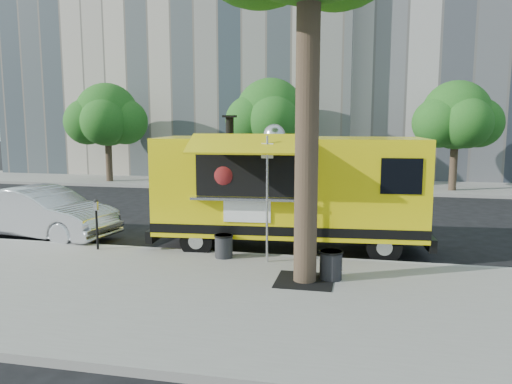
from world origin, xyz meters
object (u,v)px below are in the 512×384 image
food_truck (288,188)px  trash_bin_right (331,264)px  parking_meter (96,218)px  trash_bin_left (224,245)px  far_tree_a (107,115)px  far_tree_c (456,115)px  sign_post (267,191)px  far_tree_b (270,114)px  sedan (42,213)px

food_truck → trash_bin_right: (1.34, -2.73, -1.22)m
parking_meter → trash_bin_left: parking_meter is taller
parking_meter → trash_bin_left: size_ratio=2.36×
far_tree_a → parking_meter: size_ratio=4.01×
trash_bin_right → parking_meter: bearing=168.8°
parking_meter → trash_bin_right: size_ratio=2.16×
far_tree_c → trash_bin_right: (-4.88, -14.96, -3.24)m
far_tree_c → sign_post: (-6.45, -13.95, -1.87)m
far_tree_b → trash_bin_right: far_tree_b is taller
far_tree_a → sedan: (4.43, -12.26, -3.01)m
far_tree_a → trash_bin_left: size_ratio=9.46×
far_tree_b → far_tree_a: bearing=-177.5°
far_tree_c → food_truck: bearing=-116.9°
sign_post → food_truck: bearing=82.2°
far_tree_a → far_tree_b: far_tree_b is taller
food_truck → trash_bin_left: food_truck is taller
far_tree_b → far_tree_c: (9.00, -0.30, -0.12)m
trash_bin_right → trash_bin_left: bearing=156.6°
parking_meter → sedan: sedan is taller
trash_bin_right → sedan: bearing=163.3°
far_tree_a → sign_post: (11.55, -13.85, -1.93)m
far_tree_b → sign_post: bearing=-79.9°
far_tree_c → parking_meter: far_tree_c is taller
far_tree_a → food_truck: far_tree_a is taller
sedan → trash_bin_right: size_ratio=7.55×
far_tree_c → sedan: far_tree_c is taller
trash_bin_right → far_tree_a: bearing=131.4°
far_tree_c → far_tree_b: bearing=178.1°
far_tree_a → sign_post: far_tree_a is taller
far_tree_a → far_tree_c: far_tree_a is taller
far_tree_c → food_truck: far_tree_c is taller
sedan → trash_bin_right: 9.08m
far_tree_c → parking_meter: 17.82m
far_tree_c → trash_bin_left: far_tree_c is taller
sign_post → sedan: 7.37m
far_tree_b → trash_bin_left: far_tree_b is taller
far_tree_c → food_truck: (-6.22, -12.23, -2.02)m
far_tree_b → trash_bin_left: bearing=-84.2°
far_tree_b → trash_bin_right: 16.16m
sign_post → parking_meter: (-4.55, 0.20, -0.87)m
far_tree_b → sign_post: 14.61m
far_tree_a → far_tree_b: size_ratio=0.97×
far_tree_a → food_truck: (11.78, -12.13, -2.08)m
sign_post → sedan: (-7.12, 1.59, -1.08)m
parking_meter → far_tree_c: bearing=51.3°
far_tree_a → trash_bin_right: size_ratio=8.68×
parking_meter → sedan: (-2.57, 1.39, -0.21)m
sign_post → trash_bin_left: 1.79m
far_tree_b → parking_meter: bearing=-98.1°
trash_bin_left → trash_bin_right: 2.93m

